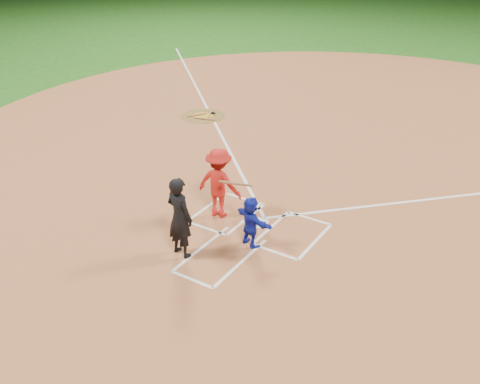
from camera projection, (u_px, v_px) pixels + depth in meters
The scene contains 13 objects.
ground at pixel (258, 224), 13.58m from camera, with size 120.00×120.00×0.00m, color #1B5014.
home_plate_dirt at pixel (349, 146), 18.06m from camera, with size 28.00×28.00×0.01m, color #965531.
home_plate at pixel (258, 223), 13.57m from camera, with size 0.60×0.60×0.02m, color silver.
on_deck_circle at pixel (203, 116), 20.75m from camera, with size 1.70×1.70×0.01m, color brown.
on_deck_logo at pixel (203, 116), 20.74m from camera, with size 0.80×0.80×0.00m, color #BF8E16.
on_deck_bat_a at pixel (210, 114), 20.85m from camera, with size 0.06×0.06×0.84m, color #A6793C.
on_deck_bat_b at pixel (197, 115), 20.75m from camera, with size 0.06×0.06×0.84m, color #8F5E34.
on_deck_bat_c at pixel (205, 119), 20.36m from camera, with size 0.06×0.06×0.84m, color #9E633A.
bat_weight_donut at pixel (213, 113), 20.94m from camera, with size 0.19×0.19×0.05m, color black.
catcher at pixel (251, 222), 12.41m from camera, with size 1.17×0.37×1.26m, color #1421A7.
umpire at pixel (180, 217), 11.91m from camera, with size 0.71×0.47×1.95m, color black.
chalk_markings at pixel (341, 153), 17.53m from camera, with size 28.35×17.32×0.01m.
batter_at_plate at pixel (219, 183), 13.53m from camera, with size 1.54×0.88×1.85m.
Camera 1 is at (5.86, -10.09, 7.00)m, focal length 40.00 mm.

